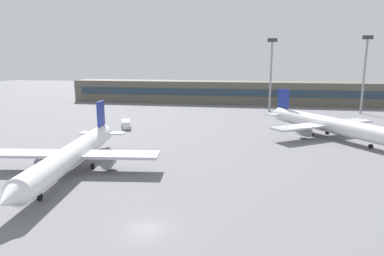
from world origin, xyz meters
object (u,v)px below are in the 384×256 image
Objects in this scene: airplane_near at (73,155)px; airplane_mid at (327,124)px; service_van_white at (126,124)px; floodlight_tower_east at (271,70)px; floodlight_tower_west at (365,69)px.

airplane_mid is at bearing 37.03° from airplane_near.
floodlight_tower_east is at bearing 44.42° from service_van_white.
airplane_near is at bearing -114.63° from floodlight_tower_east.
airplane_mid is 6.19× the size of service_van_white.
airplane_near reaches higher than service_van_white.
service_van_white is at bearing 97.76° from airplane_near.
airplane_mid is 42.09m from floodlight_tower_east.
airplane_near is at bearing -82.24° from service_van_white.
floodlight_tower_east is (-11.47, 38.88, 11.33)m from airplane_mid.
floodlight_tower_west reaches higher than floodlight_tower_east.
service_van_white is at bearing -135.58° from floodlight_tower_east.
airplane_mid is 45.30m from floodlight_tower_west.
airplane_mid is at bearing -114.91° from floodlight_tower_west.
floodlight_tower_east is (33.31, 72.66, 11.43)m from airplane_near.
floodlight_tower_east reaches higher than service_van_white.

